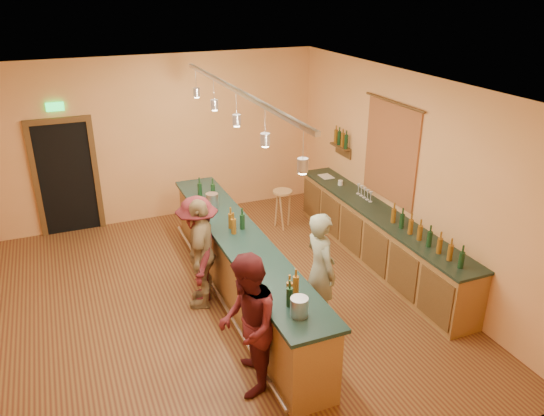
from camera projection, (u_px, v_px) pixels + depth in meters
name	position (u px, v px, depth m)	size (l,w,h in m)	color
floor	(212.00, 305.00, 7.87)	(7.00, 7.00, 0.00)	#582819
ceiling	(200.00, 88.00, 6.60)	(6.50, 7.00, 0.02)	silver
wall_back	(156.00, 140.00, 10.20)	(6.50, 0.02, 3.20)	#DC9952
wall_front	(327.00, 363.00, 4.27)	(6.50, 0.02, 3.20)	#DC9952
wall_right	(405.00, 175.00, 8.38)	(0.02, 7.00, 3.20)	#DC9952
doorway	(66.00, 175.00, 9.76)	(1.15, 0.09, 2.48)	black
tapestry	(391.00, 153.00, 8.61)	(0.03, 1.40, 1.60)	maroon
bottle_shelf	(341.00, 140.00, 9.93)	(0.17, 0.55, 0.54)	#483215
back_counter	(378.00, 236.00, 8.87)	(0.60, 4.55, 1.27)	brown
tasting_bar	(241.00, 263.00, 7.79)	(0.73, 5.10, 1.38)	brown
pendant_track	(236.00, 102.00, 6.85)	(0.11, 4.60, 0.50)	silver
bartender	(320.00, 270.00, 7.14)	(0.61, 0.40, 1.67)	gray
customer_a	(248.00, 325.00, 5.96)	(0.84, 0.66, 1.73)	#59191E
customer_b	(202.00, 253.00, 7.60)	(0.98, 0.41, 1.67)	#997A51
customer_c	(199.00, 250.00, 7.73)	(1.05, 0.61, 1.63)	#59191E
bar_stool	(283.00, 198.00, 10.08)	(0.37, 0.37, 0.77)	#AB8B4D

